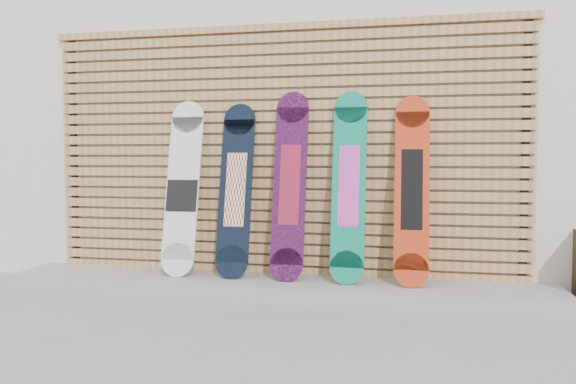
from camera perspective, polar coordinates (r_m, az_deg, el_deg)
name	(u,v)px	position (r m, az deg, el deg)	size (l,w,h in m)	color
ground	(272,317)	(4.10, -1.60, -12.56)	(80.00, 80.00, 0.00)	gray
building	(372,107)	(7.38, 8.53, 8.58)	(12.00, 5.00, 3.60)	silver
concrete_step	(273,286)	(4.76, -1.49, -9.57)	(4.60, 0.70, 0.12)	gray
slat_wall	(281,150)	(4.93, -0.74, 4.32)	(4.26, 0.08, 2.29)	#AE7E48
snowboard_0	(183,188)	(4.98, -10.65, 0.37)	(0.30, 0.36, 1.53)	white
snowboard_1	(236,190)	(4.83, -5.33, 0.25)	(0.28, 0.34, 1.49)	black
snowboard_2	(290,185)	(4.71, 0.19, 0.75)	(0.28, 0.36, 1.59)	black
snowboard_3	(349,186)	(4.63, 6.20, 0.63)	(0.28, 0.37, 1.58)	#0D8262
snowboard_4	(412,189)	(4.61, 12.47, 0.26)	(0.27, 0.37, 1.53)	red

